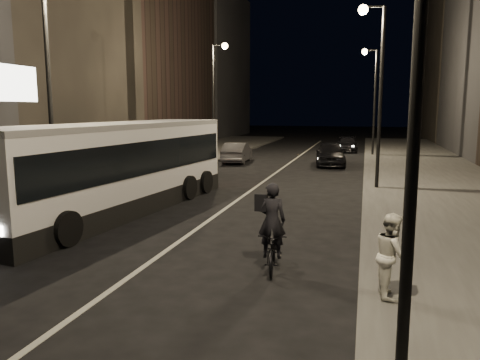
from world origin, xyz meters
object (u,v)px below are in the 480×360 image
Objects in this scene: streetlight_left_far at (216,85)px; cyclist_on_bicycle at (273,241)px; car_near at (330,154)px; car_mid at (237,153)px; streetlight_right_far at (372,87)px; pedestrian_woman at (392,255)px; streetlight_right_mid at (375,72)px; streetlight_left_near at (54,61)px; city_bus at (118,164)px; car_far at (347,144)px.

streetlight_left_far is 23.78m from cyclist_on_bicycle.
car_near is 6.42m from car_mid.
streetlight_right_far is 4.96× the size of pedestrian_woman.
cyclist_on_bicycle is (-2.30, -11.77, -4.66)m from streetlight_right_mid.
cyclist_on_bicycle is (-2.30, -27.77, -4.66)m from streetlight_right_far.
streetlight_left_near is 4.96× the size of pedestrian_woman.
streetlight_left_far is 0.66× the size of city_bus.
car_mid is at bearing 173.38° from car_near.
car_mid is (1.73, -0.82, -4.66)m from streetlight_left_far.
city_bus reaches higher than cyclist_on_bicycle.
city_bus is 17.43m from car_near.
cyclist_on_bicycle is at bearing -24.27° from streetlight_left_near.
city_bus is at bearing 85.24° from car_mid.
streetlight_left_far is 25.90m from pedestrian_woman.
streetlight_left_far is 1.75× the size of car_near.
streetlight_right_mid reaches higher than pedestrian_woman.
car_far is at bearing 81.46° from city_bus.
streetlight_left_near is 18.00m from streetlight_left_far.
streetlight_right_mid is 13.63m from car_mid.
streetlight_left_far is 17.51m from city_bus.
streetlight_left_far reaches higher than cyclist_on_bicycle.
cyclist_on_bicycle is 0.45× the size of car_near.
cyclist_on_bicycle is (6.63, -4.72, -1.06)m from city_bus.
city_bus is at bearing -84.20° from streetlight_left_far.
city_bus is at bearing -141.74° from streetlight_right_mid.
streetlight_right_far is 26.26m from streetlight_left_near.
car_far is (0.67, 10.65, -0.16)m from car_near.
streetlight_right_far is 1.75× the size of car_near.
streetlight_right_mid is 13.78m from pedestrian_woman.
streetlight_left_near is (-10.66, -24.00, 0.00)m from streetlight_right_far.
car_far is at bearing -128.53° from car_mid.
streetlight_right_mid is 3.85× the size of cyclist_on_bicycle.
streetlight_left_far reaches higher than car_mid.
streetlight_right_far is at bearing 75.08° from city_bus.
car_far is (7.09, 26.83, -1.13)m from city_bus.
car_near reaches higher than car_mid.
streetlight_right_mid is 10.52m from car_near.
car_near is (-2.51, -6.87, -4.57)m from streetlight_right_far.
streetlight_left_near is 0.66× the size of city_bus.
cyclist_on_bicycle is 31.55m from car_far.
car_near is (-2.51, 9.13, -4.57)m from streetlight_right_mid.
city_bus is at bearing -117.82° from car_near.
pedestrian_woman is 0.38× the size of car_far.
streetlight_right_mid and streetlight_right_far have the same top height.
streetlight_left_near is at bearing -113.96° from streetlight_right_far.
car_far is at bearing -2.74° from pedestrian_woman.
streetlight_left_near is at bearing -90.00° from streetlight_left_far.
car_near is at bearing 82.12° from cyclist_on_bicycle.
pedestrian_woman is 24.07m from car_mid.
car_near is at bearing 64.56° from streetlight_left_near.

